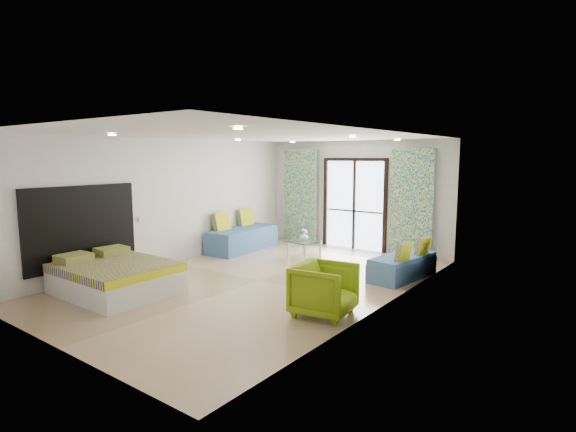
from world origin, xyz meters
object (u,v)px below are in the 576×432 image
Objects in this scene: daybed_right at (403,266)px; armchair at (324,287)px; daybed_left at (242,238)px; coffee_table at (304,243)px; bed at (115,277)px.

armchair is (-0.15, -2.60, 0.18)m from daybed_right.
daybed_left is 4.89m from armchair.
armchair is (2.35, -2.88, 0.07)m from coffee_table.
armchair is (4.09, -2.68, 0.12)m from daybed_left.
daybed_left reaches higher than bed.
daybed_left is 1.75m from coffee_table.
coffee_table is 3.72m from armchair.
armchair is (3.44, 1.22, 0.15)m from bed.
coffee_table is (1.09, 4.10, 0.08)m from bed.
bed is 3.95m from daybed_left.
bed is 0.93× the size of daybed_left.
daybed_left is at bearing -173.92° from daybed_right.
daybed_left is at bearing 48.16° from armchair.
daybed_left reaches higher than daybed_right.
armchair is at bearing -86.10° from daybed_right.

